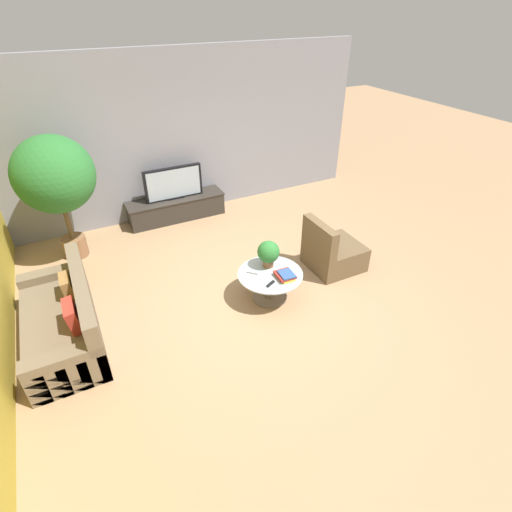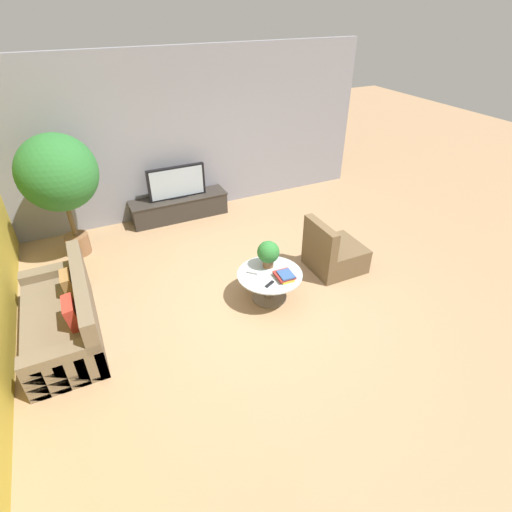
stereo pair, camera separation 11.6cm
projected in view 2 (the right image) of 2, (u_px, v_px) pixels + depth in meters
name	position (u px, v px, depth m)	size (l,w,h in m)	color
ground_plane	(260.00, 298.00, 5.82)	(24.00, 24.00, 0.00)	#9E7A56
back_wall_stone	(184.00, 135.00, 7.44)	(7.40, 0.12, 3.00)	gray
media_console	(179.00, 207.00, 7.79)	(1.86, 0.50, 0.43)	#2D2823
television	(177.00, 183.00, 7.51)	(1.09, 0.13, 0.61)	black
coffee_table	(270.00, 281.00, 5.65)	(0.92, 0.92, 0.43)	#756656
couch_by_wall	(64.00, 318.00, 5.03)	(0.84, 1.90, 0.84)	brown
armchair_wicker	(333.00, 254.00, 6.30)	(0.80, 0.76, 0.86)	brown
potted_palm_tall	(58.00, 175.00, 6.06)	(1.18, 1.18, 2.03)	brown
potted_plant_tabletop	(268.00, 253.00, 5.61)	(0.32, 0.32, 0.40)	brown
book_stack	(285.00, 276.00, 5.47)	(0.25, 0.28, 0.08)	gold
remote_black	(270.00, 284.00, 5.37)	(0.04, 0.16, 0.02)	black
remote_silver	(252.00, 273.00, 5.59)	(0.04, 0.16, 0.02)	gray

